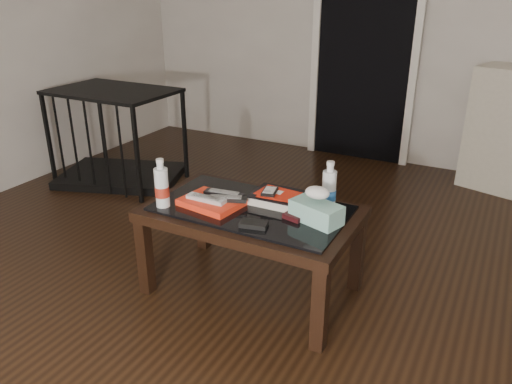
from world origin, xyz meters
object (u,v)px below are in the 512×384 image
at_px(pet_crate, 119,151).
at_px(water_bottle_left, 162,183).
at_px(textbook, 278,198).
at_px(water_bottle_right, 329,186).
at_px(coffee_table, 252,219).
at_px(tissue_box, 316,212).

xyz_separation_m(pet_crate, water_bottle_left, (1.25, -1.05, 0.35)).
relative_size(textbook, water_bottle_right, 1.05).
bearing_deg(coffee_table, water_bottle_left, -154.31).
relative_size(textbook, tissue_box, 1.09).
relative_size(pet_crate, water_bottle_left, 4.40).
xyz_separation_m(textbook, tissue_box, (0.24, -0.11, 0.02)).
xyz_separation_m(textbook, water_bottle_left, (-0.47, -0.29, 0.10)).
xyz_separation_m(water_bottle_left, tissue_box, (0.71, 0.19, -0.07)).
relative_size(water_bottle_left, water_bottle_right, 1.00).
bearing_deg(textbook, coffee_table, -129.19).
xyz_separation_m(coffee_table, tissue_box, (0.33, 0.00, 0.11)).
relative_size(coffee_table, pet_crate, 0.95).
distance_m(coffee_table, pet_crate, 1.86).
bearing_deg(coffee_table, pet_crate, 152.05).
distance_m(textbook, water_bottle_left, 0.56).
bearing_deg(water_bottle_left, textbook, 32.05).
bearing_deg(water_bottle_left, water_bottle_right, 25.11).
height_order(textbook, water_bottle_left, water_bottle_left).
height_order(pet_crate, tissue_box, pet_crate).
bearing_deg(water_bottle_left, tissue_box, 14.64).
xyz_separation_m(coffee_table, textbook, (0.09, 0.11, 0.09)).
height_order(coffee_table, tissue_box, tissue_box).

